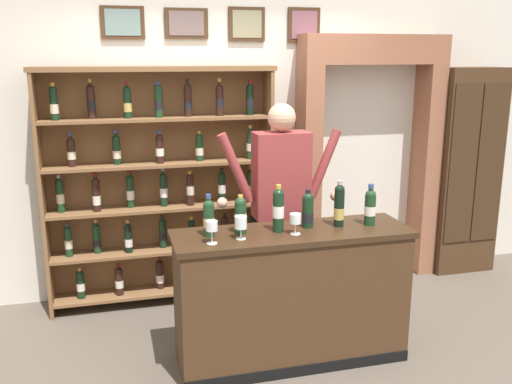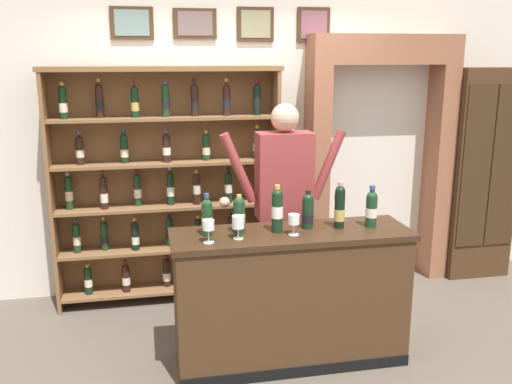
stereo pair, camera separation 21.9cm
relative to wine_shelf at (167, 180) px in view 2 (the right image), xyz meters
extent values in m
cube|color=brown|center=(0.59, -1.22, -1.08)|extent=(14.00, 14.00, 0.02)
cube|color=silver|center=(0.59, 0.31, 0.55)|extent=(12.00, 0.16, 3.25)
cube|color=#422B19|center=(-0.23, 0.22, 1.29)|extent=(0.35, 0.02, 0.26)
cube|color=slate|center=(-0.23, 0.20, 1.29)|extent=(0.28, 0.01, 0.21)
cube|color=#422B19|center=(0.29, 0.22, 1.29)|extent=(0.36, 0.02, 0.25)
cube|color=#6D5A58|center=(0.29, 0.20, 1.29)|extent=(0.29, 0.01, 0.20)
cube|color=#422B19|center=(0.81, 0.22, 1.29)|extent=(0.32, 0.02, 0.28)
cube|color=gray|center=(0.81, 0.20, 1.29)|extent=(0.25, 0.01, 0.23)
cube|color=#422B19|center=(1.33, 0.22, 1.29)|extent=(0.29, 0.02, 0.30)
cube|color=#7F4E5D|center=(1.33, 0.20, 1.29)|extent=(0.23, 0.01, 0.24)
cube|color=brown|center=(-0.93, -0.03, -0.06)|extent=(0.03, 0.29, 2.02)
cube|color=brown|center=(0.93, -0.03, -0.06)|extent=(0.03, 0.29, 2.02)
cube|color=brown|center=(0.00, 0.10, -0.06)|extent=(1.90, 0.02, 2.02)
cube|color=brown|center=(0.00, -0.03, -0.97)|extent=(1.84, 0.27, 0.02)
cylinder|color=black|center=(-0.70, -0.05, -0.85)|extent=(0.07, 0.07, 0.21)
sphere|color=black|center=(-0.70, -0.05, -0.74)|extent=(0.07, 0.07, 0.07)
cylinder|color=black|center=(-0.70, -0.05, -0.72)|extent=(0.03, 0.03, 0.06)
cylinder|color=#B79338|center=(-0.70, -0.05, -0.70)|extent=(0.03, 0.03, 0.03)
cylinder|color=silver|center=(-0.70, -0.05, -0.85)|extent=(0.07, 0.07, 0.07)
cylinder|color=black|center=(-0.38, -0.07, -0.85)|extent=(0.07, 0.07, 0.21)
sphere|color=black|center=(-0.38, -0.07, -0.74)|extent=(0.07, 0.07, 0.07)
cylinder|color=black|center=(-0.38, -0.07, -0.71)|extent=(0.03, 0.03, 0.07)
cylinder|color=maroon|center=(-0.38, -0.07, -0.68)|extent=(0.03, 0.03, 0.03)
cylinder|color=silver|center=(-0.38, -0.07, -0.86)|extent=(0.07, 0.07, 0.07)
cylinder|color=black|center=(-0.04, -0.01, -0.84)|extent=(0.07, 0.07, 0.22)
sphere|color=black|center=(-0.04, -0.01, -0.73)|extent=(0.07, 0.07, 0.07)
cylinder|color=black|center=(-0.04, -0.01, -0.70)|extent=(0.03, 0.03, 0.06)
cylinder|color=maroon|center=(-0.04, -0.01, -0.68)|extent=(0.03, 0.03, 0.03)
cylinder|color=silver|center=(-0.04, -0.01, -0.87)|extent=(0.07, 0.07, 0.07)
cylinder|color=#19381E|center=(0.33, -0.05, -0.84)|extent=(0.07, 0.07, 0.22)
sphere|color=#19381E|center=(0.33, -0.05, -0.73)|extent=(0.07, 0.07, 0.07)
cylinder|color=#19381E|center=(0.33, -0.05, -0.71)|extent=(0.03, 0.03, 0.06)
cylinder|color=black|center=(0.33, -0.05, -0.69)|extent=(0.04, 0.04, 0.03)
cylinder|color=silver|center=(0.33, -0.05, -0.86)|extent=(0.07, 0.07, 0.07)
cylinder|color=black|center=(0.69, -0.05, -0.85)|extent=(0.07, 0.07, 0.21)
sphere|color=black|center=(0.69, -0.05, -0.74)|extent=(0.07, 0.07, 0.07)
cylinder|color=black|center=(0.69, -0.05, -0.72)|extent=(0.03, 0.03, 0.06)
cylinder|color=#B79338|center=(0.69, -0.05, -0.70)|extent=(0.03, 0.03, 0.03)
cylinder|color=silver|center=(0.69, -0.05, -0.85)|extent=(0.07, 0.07, 0.07)
cube|color=brown|center=(0.00, -0.03, -0.59)|extent=(1.84, 0.27, 0.03)
cylinder|color=#19381E|center=(-0.77, -0.04, -0.47)|extent=(0.06, 0.06, 0.22)
sphere|color=#19381E|center=(-0.77, -0.04, -0.35)|extent=(0.06, 0.06, 0.06)
cylinder|color=#19381E|center=(-0.77, -0.04, -0.33)|extent=(0.02, 0.02, 0.06)
cylinder|color=navy|center=(-0.77, -0.04, -0.31)|extent=(0.03, 0.03, 0.03)
cylinder|color=beige|center=(-0.77, -0.04, -0.48)|extent=(0.06, 0.06, 0.07)
cylinder|color=#19381E|center=(-0.54, -0.01, -0.47)|extent=(0.06, 0.06, 0.21)
sphere|color=#19381E|center=(-0.54, -0.01, -0.36)|extent=(0.06, 0.06, 0.06)
cylinder|color=#19381E|center=(-0.54, -0.01, -0.33)|extent=(0.03, 0.03, 0.08)
cylinder|color=#B79338|center=(-0.54, -0.01, -0.30)|extent=(0.03, 0.03, 0.03)
cylinder|color=black|center=(-0.54, -0.01, -0.49)|extent=(0.06, 0.06, 0.07)
cylinder|color=black|center=(-0.29, -0.07, -0.47)|extent=(0.06, 0.06, 0.21)
sphere|color=black|center=(-0.29, -0.07, -0.36)|extent=(0.06, 0.06, 0.06)
cylinder|color=black|center=(-0.29, -0.07, -0.33)|extent=(0.03, 0.03, 0.07)
cylinder|color=#B79338|center=(-0.29, -0.07, -0.31)|extent=(0.03, 0.03, 0.03)
cylinder|color=silver|center=(-0.29, -0.07, -0.50)|extent=(0.06, 0.06, 0.07)
cylinder|color=black|center=(0.00, -0.01, -0.47)|extent=(0.06, 0.06, 0.22)
sphere|color=black|center=(0.00, -0.01, -0.35)|extent=(0.06, 0.06, 0.06)
cylinder|color=black|center=(0.00, -0.01, -0.33)|extent=(0.03, 0.03, 0.06)
cylinder|color=black|center=(0.00, -0.01, -0.31)|extent=(0.03, 0.03, 0.03)
cylinder|color=black|center=(0.00, -0.01, -0.48)|extent=(0.06, 0.06, 0.07)
cylinder|color=black|center=(0.25, -0.06, -0.48)|extent=(0.06, 0.06, 0.21)
sphere|color=black|center=(0.25, -0.06, -0.37)|extent=(0.06, 0.06, 0.06)
cylinder|color=black|center=(0.25, -0.06, -0.34)|extent=(0.03, 0.03, 0.06)
cylinder|color=#B79338|center=(0.25, -0.06, -0.32)|extent=(0.03, 0.03, 0.03)
cylinder|color=silver|center=(0.25, -0.06, -0.49)|extent=(0.06, 0.06, 0.07)
cylinder|color=black|center=(0.55, -0.02, -0.48)|extent=(0.06, 0.06, 0.20)
sphere|color=black|center=(0.55, -0.02, -0.37)|extent=(0.06, 0.06, 0.06)
cylinder|color=black|center=(0.55, -0.02, -0.35)|extent=(0.03, 0.03, 0.06)
cylinder|color=black|center=(0.55, -0.02, -0.33)|extent=(0.03, 0.03, 0.03)
cylinder|color=silver|center=(0.55, -0.02, -0.49)|extent=(0.06, 0.06, 0.07)
cylinder|color=black|center=(0.81, -0.04, -0.47)|extent=(0.06, 0.06, 0.22)
sphere|color=black|center=(0.81, -0.04, -0.36)|extent=(0.06, 0.06, 0.06)
cylinder|color=black|center=(0.81, -0.04, -0.33)|extent=(0.02, 0.02, 0.07)
cylinder|color=black|center=(0.81, -0.04, -0.31)|extent=(0.03, 0.03, 0.03)
cylinder|color=tan|center=(0.81, -0.04, -0.48)|extent=(0.06, 0.06, 0.07)
cube|color=brown|center=(0.00, -0.03, -0.22)|extent=(1.84, 0.27, 0.02)
cylinder|color=#19381E|center=(-0.80, -0.02, -0.08)|extent=(0.06, 0.06, 0.24)
sphere|color=#19381E|center=(-0.80, -0.02, 0.04)|extent=(0.06, 0.06, 0.06)
cylinder|color=#19381E|center=(-0.80, -0.02, 0.07)|extent=(0.03, 0.03, 0.06)
cylinder|color=#99999E|center=(-0.80, -0.02, 0.09)|extent=(0.03, 0.03, 0.03)
cylinder|color=beige|center=(-0.80, -0.02, -0.09)|extent=(0.06, 0.06, 0.08)
cylinder|color=black|center=(-0.52, -0.06, -0.09)|extent=(0.06, 0.06, 0.24)
sphere|color=black|center=(-0.52, -0.06, 0.04)|extent=(0.06, 0.06, 0.06)
cylinder|color=black|center=(-0.52, -0.06, 0.07)|extent=(0.03, 0.03, 0.08)
cylinder|color=maroon|center=(-0.52, -0.06, 0.11)|extent=(0.03, 0.03, 0.03)
cylinder|color=silver|center=(-0.52, -0.06, -0.11)|extent=(0.06, 0.06, 0.08)
cylinder|color=#19381E|center=(-0.25, -0.01, -0.09)|extent=(0.06, 0.06, 0.24)
sphere|color=#19381E|center=(-0.25, -0.01, 0.04)|extent=(0.06, 0.06, 0.06)
cylinder|color=#19381E|center=(-0.25, -0.01, 0.07)|extent=(0.03, 0.03, 0.07)
cylinder|color=maroon|center=(-0.25, -0.01, 0.10)|extent=(0.03, 0.03, 0.03)
cylinder|color=silver|center=(-0.25, -0.01, -0.10)|extent=(0.06, 0.06, 0.08)
cylinder|color=black|center=(0.03, -0.03, -0.08)|extent=(0.06, 0.06, 0.24)
sphere|color=black|center=(0.03, -0.03, 0.04)|extent=(0.06, 0.06, 0.06)
cylinder|color=black|center=(0.03, -0.03, 0.08)|extent=(0.03, 0.03, 0.08)
cylinder|color=#99999E|center=(0.03, -0.03, 0.11)|extent=(0.03, 0.03, 0.03)
cylinder|color=silver|center=(0.03, -0.03, -0.09)|extent=(0.06, 0.06, 0.08)
cylinder|color=black|center=(0.25, -0.07, -0.09)|extent=(0.06, 0.06, 0.24)
sphere|color=black|center=(0.25, -0.07, 0.04)|extent=(0.06, 0.06, 0.06)
cylinder|color=black|center=(0.25, -0.07, 0.06)|extent=(0.03, 0.03, 0.06)
cylinder|color=#B79338|center=(0.25, -0.07, 0.08)|extent=(0.03, 0.03, 0.03)
cylinder|color=beige|center=(0.25, -0.07, -0.08)|extent=(0.06, 0.06, 0.08)
cylinder|color=black|center=(0.52, -0.06, -0.09)|extent=(0.06, 0.06, 0.23)
sphere|color=black|center=(0.52, -0.06, 0.03)|extent=(0.06, 0.06, 0.06)
cylinder|color=black|center=(0.52, -0.06, 0.06)|extent=(0.03, 0.03, 0.07)
cylinder|color=black|center=(0.52, -0.06, 0.09)|extent=(0.03, 0.03, 0.03)
cylinder|color=silver|center=(0.52, -0.06, -0.08)|extent=(0.06, 0.06, 0.07)
cylinder|color=#19381E|center=(0.79, -0.01, -0.09)|extent=(0.06, 0.06, 0.23)
sphere|color=#19381E|center=(0.79, -0.01, 0.03)|extent=(0.06, 0.06, 0.06)
cylinder|color=#19381E|center=(0.79, -0.01, 0.06)|extent=(0.03, 0.03, 0.07)
cylinder|color=#B79338|center=(0.79, -0.01, 0.09)|extent=(0.03, 0.03, 0.03)
cylinder|color=tan|center=(0.79, -0.01, -0.11)|extent=(0.06, 0.06, 0.07)
cube|color=brown|center=(0.00, -0.03, 0.16)|extent=(1.84, 0.27, 0.02)
cylinder|color=black|center=(-0.69, -0.03, 0.27)|extent=(0.07, 0.07, 0.19)
sphere|color=black|center=(-0.69, -0.03, 0.37)|extent=(0.06, 0.06, 0.06)
cylinder|color=black|center=(-0.69, -0.03, 0.40)|extent=(0.03, 0.03, 0.08)
cylinder|color=navy|center=(-0.69, -0.03, 0.43)|extent=(0.03, 0.03, 0.03)
cylinder|color=beige|center=(-0.69, -0.03, 0.26)|extent=(0.07, 0.07, 0.06)
cylinder|color=black|center=(-0.34, -0.02, 0.27)|extent=(0.07, 0.07, 0.20)
sphere|color=black|center=(-0.34, -0.02, 0.38)|extent=(0.06, 0.06, 0.06)
cylinder|color=black|center=(-0.34, -0.02, 0.41)|extent=(0.03, 0.03, 0.08)
cylinder|color=navy|center=(-0.34, -0.02, 0.44)|extent=(0.03, 0.03, 0.03)
cylinder|color=beige|center=(-0.34, -0.02, 0.25)|extent=(0.07, 0.07, 0.06)
cylinder|color=black|center=(0.00, -0.07, 0.27)|extent=(0.07, 0.07, 0.20)
sphere|color=black|center=(0.00, -0.07, 0.37)|extent=(0.06, 0.06, 0.06)
cylinder|color=black|center=(0.00, -0.07, 0.40)|extent=(0.03, 0.03, 0.07)
cylinder|color=navy|center=(0.00, -0.07, 0.43)|extent=(0.03, 0.03, 0.03)
cylinder|color=silver|center=(0.00, -0.07, 0.26)|extent=(0.07, 0.07, 0.06)
cylinder|color=#19381E|center=(0.34, -0.04, 0.27)|extent=(0.07, 0.07, 0.19)
sphere|color=#19381E|center=(0.34, -0.04, 0.37)|extent=(0.06, 0.06, 0.06)
cylinder|color=#19381E|center=(0.34, -0.04, 0.39)|extent=(0.02, 0.02, 0.06)
cylinder|color=#B79338|center=(0.34, -0.04, 0.41)|extent=(0.03, 0.03, 0.03)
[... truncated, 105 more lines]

